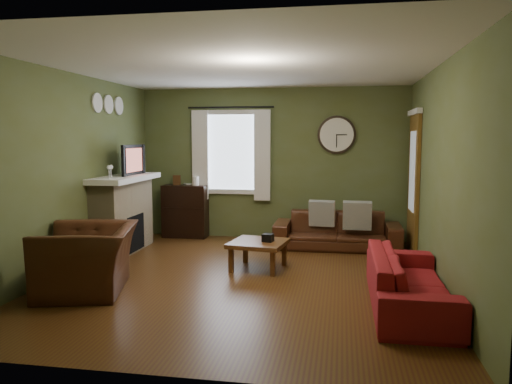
% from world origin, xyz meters
% --- Properties ---
extents(floor, '(4.60, 5.20, 0.00)m').
position_xyz_m(floor, '(0.00, 0.00, 0.00)').
color(floor, '#442710').
rests_on(floor, ground).
extents(ceiling, '(4.60, 5.20, 0.00)m').
position_xyz_m(ceiling, '(0.00, 0.00, 2.60)').
color(ceiling, white).
rests_on(ceiling, ground).
extents(wall_left, '(0.00, 5.20, 2.60)m').
position_xyz_m(wall_left, '(-2.30, 0.00, 1.30)').
color(wall_left, '#505C32').
rests_on(wall_left, ground).
extents(wall_right, '(0.00, 5.20, 2.60)m').
position_xyz_m(wall_right, '(2.30, 0.00, 1.30)').
color(wall_right, '#505C32').
rests_on(wall_right, ground).
extents(wall_back, '(4.60, 0.00, 2.60)m').
position_xyz_m(wall_back, '(0.00, 2.60, 1.30)').
color(wall_back, '#505C32').
rests_on(wall_back, ground).
extents(wall_front, '(4.60, 0.00, 2.60)m').
position_xyz_m(wall_front, '(0.00, -2.60, 1.30)').
color(wall_front, '#505C32').
rests_on(wall_front, ground).
extents(fireplace, '(0.40, 1.40, 1.10)m').
position_xyz_m(fireplace, '(-2.10, 1.15, 0.55)').
color(fireplace, tan).
rests_on(fireplace, floor).
extents(firebox, '(0.04, 0.60, 0.55)m').
position_xyz_m(firebox, '(-1.91, 1.15, 0.30)').
color(firebox, black).
rests_on(firebox, fireplace).
extents(mantel, '(0.58, 1.60, 0.08)m').
position_xyz_m(mantel, '(-2.07, 1.15, 1.14)').
color(mantel, white).
rests_on(mantel, fireplace).
extents(tv, '(0.08, 0.60, 0.35)m').
position_xyz_m(tv, '(-2.05, 1.30, 1.35)').
color(tv, black).
rests_on(tv, mantel).
extents(tv_screen, '(0.02, 0.62, 0.36)m').
position_xyz_m(tv_screen, '(-1.97, 1.30, 1.41)').
color(tv_screen, '#994C3F').
rests_on(tv_screen, mantel).
extents(medallion_left, '(0.28, 0.28, 0.03)m').
position_xyz_m(medallion_left, '(-2.28, 0.80, 2.25)').
color(medallion_left, white).
rests_on(medallion_left, wall_left).
extents(medallion_mid, '(0.28, 0.28, 0.03)m').
position_xyz_m(medallion_mid, '(-2.28, 1.15, 2.25)').
color(medallion_mid, white).
rests_on(medallion_mid, wall_left).
extents(medallion_right, '(0.28, 0.28, 0.03)m').
position_xyz_m(medallion_right, '(-2.28, 1.50, 2.25)').
color(medallion_right, white).
rests_on(medallion_right, wall_left).
extents(window_pane, '(1.00, 0.02, 1.30)m').
position_xyz_m(window_pane, '(-0.70, 2.58, 1.50)').
color(window_pane, silver).
rests_on(window_pane, wall_back).
extents(curtain_rod, '(0.03, 0.03, 1.50)m').
position_xyz_m(curtain_rod, '(-0.70, 2.48, 2.27)').
color(curtain_rod, black).
rests_on(curtain_rod, wall_back).
extents(curtain_left, '(0.28, 0.04, 1.55)m').
position_xyz_m(curtain_left, '(-1.25, 2.48, 1.45)').
color(curtain_left, white).
rests_on(curtain_left, wall_back).
extents(curtain_right, '(0.28, 0.04, 1.55)m').
position_xyz_m(curtain_right, '(-0.15, 2.48, 1.45)').
color(curtain_right, white).
rests_on(curtain_right, wall_back).
extents(wall_clock, '(0.64, 0.06, 0.64)m').
position_xyz_m(wall_clock, '(1.10, 2.55, 1.80)').
color(wall_clock, white).
rests_on(wall_clock, wall_back).
extents(door, '(0.05, 0.90, 2.10)m').
position_xyz_m(door, '(2.27, 1.85, 1.05)').
color(door, brown).
rests_on(door, floor).
extents(bookshelf, '(0.78, 0.33, 0.92)m').
position_xyz_m(bookshelf, '(-1.51, 2.41, 0.46)').
color(bookshelf, black).
rests_on(bookshelf, floor).
extents(book, '(0.24, 0.25, 0.02)m').
position_xyz_m(book, '(-1.55, 2.51, 0.96)').
color(book, '#4D2C14').
rests_on(book, bookshelf).
extents(sofa_brown, '(1.97, 0.77, 0.58)m').
position_xyz_m(sofa_brown, '(1.14, 1.96, 0.29)').
color(sofa_brown, '#391B0E').
rests_on(sofa_brown, floor).
extents(pillow_left, '(0.42, 0.16, 0.41)m').
position_xyz_m(pillow_left, '(0.89, 2.00, 0.55)').
color(pillow_left, gray).
rests_on(pillow_left, sofa_brown).
extents(pillow_right, '(0.44, 0.14, 0.44)m').
position_xyz_m(pillow_right, '(1.44, 1.87, 0.55)').
color(pillow_right, gray).
rests_on(pillow_right, sofa_brown).
extents(sofa_red, '(0.76, 1.95, 0.57)m').
position_xyz_m(sofa_red, '(1.90, -0.75, 0.28)').
color(sofa_red, maroon).
rests_on(sofa_red, floor).
extents(armchair, '(1.27, 1.37, 0.75)m').
position_xyz_m(armchair, '(-1.64, -0.79, 0.37)').
color(armchair, '#391B0E').
rests_on(armchair, floor).
extents(coffee_table, '(0.80, 0.80, 0.38)m').
position_xyz_m(coffee_table, '(0.11, 0.51, 0.19)').
color(coffee_table, '#4D2C14').
rests_on(coffee_table, floor).
extents(tissue_box, '(0.16, 0.16, 0.10)m').
position_xyz_m(tissue_box, '(0.24, 0.50, 0.40)').
color(tissue_box, black).
rests_on(tissue_box, coffee_table).
extents(wine_glass_a, '(0.06, 0.06, 0.18)m').
position_xyz_m(wine_glass_a, '(-2.05, 0.63, 1.27)').
color(wine_glass_a, white).
rests_on(wine_glass_a, mantel).
extents(wine_glass_b, '(0.06, 0.06, 0.18)m').
position_xyz_m(wine_glass_b, '(-2.05, 0.69, 1.27)').
color(wine_glass_b, white).
rests_on(wine_glass_b, mantel).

